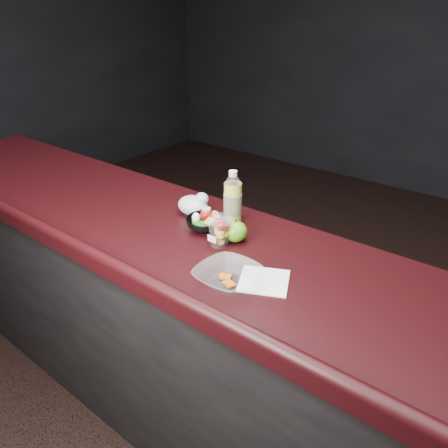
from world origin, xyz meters
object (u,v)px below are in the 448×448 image
at_px(fruit_cup, 220,229).
at_px(green_apple, 236,232).
at_px(lemonade_bottle, 233,202).
at_px(snack_bowl, 205,222).
at_px(takeout_bowl, 228,276).

relative_size(fruit_cup, green_apple, 1.41).
distance_m(lemonade_bottle, snack_bowl, 0.14).
bearing_deg(takeout_bowl, lemonade_bottle, 125.79).
height_order(lemonade_bottle, green_apple, lemonade_bottle).
bearing_deg(green_apple, takeout_bowl, -57.47).
xyz_separation_m(fruit_cup, green_apple, (0.03, 0.06, -0.03)).
bearing_deg(fruit_cup, green_apple, 66.58).
bearing_deg(takeout_bowl, snack_bowl, 141.57).
bearing_deg(snack_bowl, takeout_bowl, -38.43).
bearing_deg(fruit_cup, takeout_bowl, -44.63).
bearing_deg(takeout_bowl, green_apple, 122.53).
xyz_separation_m(fruit_cup, takeout_bowl, (0.18, -0.18, -0.04)).
distance_m(lemonade_bottle, fruit_cup, 0.20).
relative_size(lemonade_bottle, green_apple, 2.47).
height_order(fruit_cup, takeout_bowl, fruit_cup).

